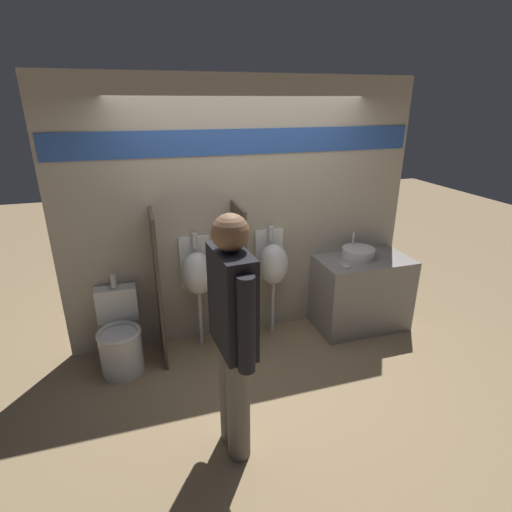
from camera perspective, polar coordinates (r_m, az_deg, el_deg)
The scene contains 11 objects.
ground_plane at distance 4.23m, azimuth 0.71°, elevation -14.17°, with size 16.00×16.00×0.00m, color #997F5B.
display_wall at distance 4.17m, azimuth -1.77°, elevation 6.07°, with size 3.70×0.07×2.70m.
sink_counter at distance 4.72m, azimuth 14.77°, elevation -5.07°, with size 1.03×0.60×0.83m.
sink_basin at distance 4.56m, azimuth 14.39°, elevation 0.47°, with size 0.36×0.36×0.25m.
cell_phone at distance 4.31m, azimuth 12.63°, elevation -1.34°, with size 0.07×0.14×0.01m.
divider_near_counter at distance 3.97m, azimuth -13.78°, elevation -4.61°, with size 0.03×0.51×1.52m.
divider_mid at distance 4.08m, azimuth -2.42°, elevation -3.25°, with size 0.03×0.51×1.52m.
urinal_near_counter at distance 4.08m, azimuth -8.33°, elevation -2.48°, with size 0.33×0.30×1.22m.
urinal_far at distance 4.26m, azimuth 2.43°, elevation -1.20°, with size 0.33×0.30×1.22m.
toilet at distance 4.14m, azimuth -18.83°, elevation -11.17°, with size 0.41×0.58×0.91m.
person_in_vest at distance 2.74m, azimuth -3.34°, elevation -10.66°, with size 0.24×0.64×1.83m.
Camera 1 is at (-1.07, -3.27, 2.46)m, focal length 28.00 mm.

